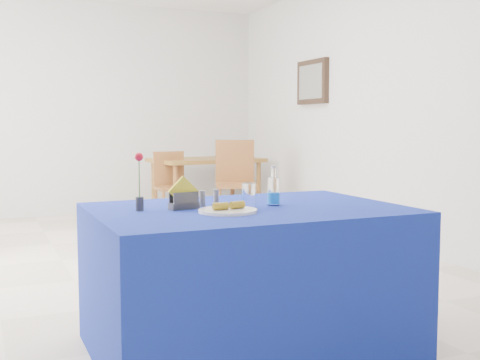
# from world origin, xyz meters

# --- Properties ---
(floor) EXTENTS (7.00, 7.00, 0.00)m
(floor) POSITION_xyz_m (0.00, 0.00, 0.00)
(floor) COLOR beige
(floor) RESTS_ON ground
(room_shell) EXTENTS (7.00, 7.00, 7.00)m
(room_shell) POSITION_xyz_m (0.00, 0.00, 1.75)
(room_shell) COLOR silver
(room_shell) RESTS_ON ground
(picture_frame) EXTENTS (0.06, 0.64, 0.52)m
(picture_frame) POSITION_xyz_m (2.47, 1.60, 1.70)
(picture_frame) COLOR black
(picture_frame) RESTS_ON room_shell
(picture_art) EXTENTS (0.02, 0.52, 0.40)m
(picture_art) POSITION_xyz_m (2.44, 1.60, 1.70)
(picture_art) COLOR #998C66
(picture_art) RESTS_ON room_shell
(plate) EXTENTS (0.29, 0.29, 0.01)m
(plate) POSITION_xyz_m (-0.08, -1.92, 0.77)
(plate) COLOR white
(plate) RESTS_ON blue_table
(drinking_glass) EXTENTS (0.07, 0.07, 0.13)m
(drinking_glass) POSITION_xyz_m (0.08, -1.82, 0.82)
(drinking_glass) COLOR white
(drinking_glass) RESTS_ON blue_table
(salt_shaker) EXTENTS (0.03, 0.03, 0.08)m
(salt_shaker) POSITION_xyz_m (-0.12, -1.67, 0.80)
(salt_shaker) COLOR slate
(salt_shaker) RESTS_ON blue_table
(pepper_shaker) EXTENTS (0.03, 0.03, 0.08)m
(pepper_shaker) POSITION_xyz_m (-0.03, -1.63, 0.80)
(pepper_shaker) COLOR slate
(pepper_shaker) RESTS_ON blue_table
(blue_table) EXTENTS (1.60, 1.10, 0.76)m
(blue_table) POSITION_xyz_m (0.09, -1.80, 0.38)
(blue_table) COLOR navy
(blue_table) RESTS_ON floor
(water_bottle) EXTENTS (0.07, 0.07, 0.21)m
(water_bottle) POSITION_xyz_m (0.25, -1.78, 0.83)
(water_bottle) COLOR white
(water_bottle) RESTS_ON blue_table
(napkin_holder) EXTENTS (0.16, 0.09, 0.17)m
(napkin_holder) POSITION_xyz_m (-0.24, -1.73, 0.81)
(napkin_holder) COLOR #36353A
(napkin_holder) RESTS_ON blue_table
(rose_vase) EXTENTS (0.04, 0.04, 0.29)m
(rose_vase) POSITION_xyz_m (-0.46, -1.69, 0.90)
(rose_vase) COLOR #29292E
(rose_vase) RESTS_ON blue_table
(oak_table) EXTENTS (1.47, 1.04, 0.76)m
(oak_table) POSITION_xyz_m (1.55, 2.78, 0.68)
(oak_table) COLOR olive
(oak_table) RESTS_ON floor
(chair_bg_left) EXTENTS (0.39, 0.39, 0.87)m
(chair_bg_left) POSITION_xyz_m (0.96, 2.41, 0.50)
(chair_bg_left) COLOR brown
(chair_bg_left) RESTS_ON floor
(chair_bg_right) EXTENTS (0.58, 0.58, 1.02)m
(chair_bg_right) POSITION_xyz_m (1.54, 1.76, 0.59)
(chair_bg_right) COLOR brown
(chair_bg_right) RESTS_ON floor
(banana_pieces) EXTENTS (0.18, 0.06, 0.04)m
(banana_pieces) POSITION_xyz_m (-0.07, -1.92, 0.79)
(banana_pieces) COLOR gold
(banana_pieces) RESTS_ON plate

